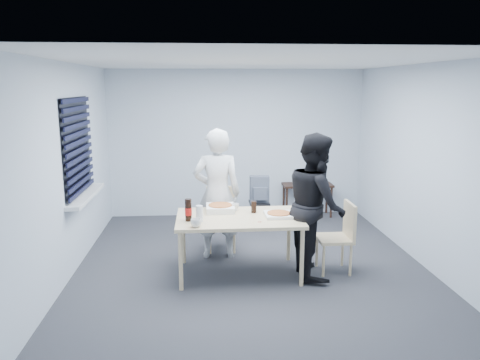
{
  "coord_description": "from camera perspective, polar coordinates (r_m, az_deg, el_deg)",
  "views": [
    {
      "loc": [
        -0.61,
        -5.78,
        2.32
      ],
      "look_at": [
        -0.13,
        0.1,
        1.12
      ],
      "focal_mm": 35.0,
      "sensor_mm": 36.0,
      "label": 1
    }
  ],
  "objects": [
    {
      "name": "mug_b",
      "position": [
        5.99,
        -0.62,
        -3.35
      ],
      "size": [
        0.1,
        0.1,
        0.09
      ],
      "primitive_type": "imported",
      "color": "white",
      "rests_on": "dining_table"
    },
    {
      "name": "person_white",
      "position": [
        6.32,
        -2.81,
        -1.69
      ],
      "size": [
        0.65,
        0.42,
        1.77
      ],
      "primitive_type": "imported",
      "rotation": [
        0.0,
        0.0,
        3.14
      ],
      "color": "silver",
      "rests_on": "ground"
    },
    {
      "name": "room",
      "position": [
        6.44,
        -18.87,
        3.0
      ],
      "size": [
        5.0,
        5.0,
        5.0
      ],
      "color": "#333238",
      "rests_on": "ground"
    },
    {
      "name": "cola_glass",
      "position": [
        5.9,
        1.69,
        -3.3
      ],
      "size": [
        0.08,
        0.08,
        0.15
      ],
      "primitive_type": "cylinder",
      "rotation": [
        0.0,
        0.0,
        0.27
      ],
      "color": "black",
      "rests_on": "dining_table"
    },
    {
      "name": "soda_bottle",
      "position": [
        5.57,
        -6.31,
        -3.7
      ],
      "size": [
        0.08,
        0.08,
        0.27
      ],
      "rotation": [
        0.0,
        0.0,
        0.13
      ],
      "color": "black",
      "rests_on": "dining_table"
    },
    {
      "name": "side_table",
      "position": [
        8.47,
        8.23,
        -1.01
      ],
      "size": [
        0.88,
        0.39,
        0.59
      ],
      "color": "#361C16",
      "rests_on": "ground"
    },
    {
      "name": "backpack",
      "position": [
        7.62,
        2.39,
        -1.17
      ],
      "size": [
        0.31,
        0.22,
        0.43
      ],
      "rotation": [
        0.0,
        0.0,
        0.01
      ],
      "color": "slate",
      "rests_on": "stool"
    },
    {
      "name": "stool",
      "position": [
        7.71,
        2.36,
        -3.46
      ],
      "size": [
        0.32,
        0.32,
        0.45
      ],
      "color": "black",
      "rests_on": "ground"
    },
    {
      "name": "black_box",
      "position": [
        8.54,
        9.61,
        -0.2
      ],
      "size": [
        0.15,
        0.13,
        0.06
      ],
      "primitive_type": "cube",
      "rotation": [
        0.0,
        0.0,
        -0.26
      ],
      "color": "black",
      "rests_on": "side_table"
    },
    {
      "name": "dining_table",
      "position": [
        5.76,
        -0.12,
        -5.06
      ],
      "size": [
        1.53,
        0.97,
        0.74
      ],
      "color": "beige",
      "rests_on": "ground"
    },
    {
      "name": "papers",
      "position": [
        8.43,
        7.24,
        -0.47
      ],
      "size": [
        0.3,
        0.34,
        0.0
      ],
      "primitive_type": "cube",
      "rotation": [
        0.0,
        0.0,
        -0.4
      ],
      "color": "white",
      "rests_on": "side_table"
    },
    {
      "name": "chair_right",
      "position": [
        6.03,
        12.21,
        -6.25
      ],
      "size": [
        0.42,
        0.42,
        0.89
      ],
      "color": "beige",
      "rests_on": "ground"
    },
    {
      "name": "pizza_box_b",
      "position": [
        5.77,
        4.75,
        -4.21
      ],
      "size": [
        0.34,
        0.34,
        0.05
      ],
      "rotation": [
        0.0,
        0.0,
        -0.03
      ],
      "color": "white",
      "rests_on": "dining_table"
    },
    {
      "name": "mug_a",
      "position": [
        5.35,
        -5.37,
        -5.22
      ],
      "size": [
        0.17,
        0.17,
        0.1
      ],
      "primitive_type": "imported",
      "rotation": [
        0.0,
        0.0,
        0.52
      ],
      "color": "white",
      "rests_on": "dining_table"
    },
    {
      "name": "plastic_cups",
      "position": [
        5.53,
        -4.97,
        -4.11
      ],
      "size": [
        0.1,
        0.1,
        0.2
      ],
      "primitive_type": "cylinder",
      "rotation": [
        0.0,
        0.0,
        -0.32
      ],
      "color": "silver",
      "rests_on": "dining_table"
    },
    {
      "name": "rubber_band",
      "position": [
        5.53,
        2.41,
        -5.13
      ],
      "size": [
        0.06,
        0.06,
        0.0
      ],
      "primitive_type": "torus",
      "rotation": [
        0.0,
        0.0,
        -0.25
      ],
      "color": "red",
      "rests_on": "dining_table"
    },
    {
      "name": "chair_far",
      "position": [
        6.75,
        -2.31,
        -4.09
      ],
      "size": [
        0.42,
        0.42,
        0.89
      ],
      "color": "beige",
      "rests_on": "ground"
    },
    {
      "name": "person_black",
      "position": [
        5.79,
        9.22,
        -3.04
      ],
      "size": [
        0.47,
        0.86,
        1.77
      ],
      "primitive_type": "imported",
      "rotation": [
        0.0,
        0.0,
        1.57
      ],
      "color": "black",
      "rests_on": "ground"
    },
    {
      "name": "pizza_box_a",
      "position": [
        5.98,
        -2.42,
        -3.42
      ],
      "size": [
        0.36,
        0.36,
        0.09
      ],
      "rotation": [
        0.0,
        0.0,
        0.02
      ],
      "color": "white",
      "rests_on": "dining_table"
    }
  ]
}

